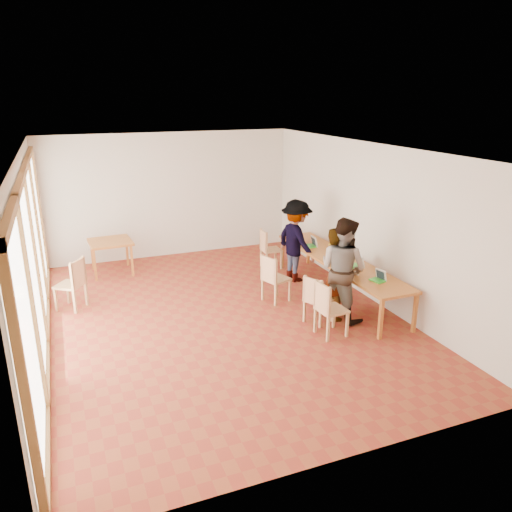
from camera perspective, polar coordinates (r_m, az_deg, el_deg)
The scene contains 25 objects.
ground at distance 9.12m, azimuth -3.91°, elevation -6.99°, with size 8.00×8.00×0.00m, color brown.
wall_back at distance 12.36m, azimuth -9.80°, elevation 6.84°, with size 6.00×0.10×3.00m, color beige.
wall_front at distance 5.17m, azimuth 9.66°, elevation -9.39°, with size 6.00×0.10×3.00m, color beige.
wall_right at distance 9.88m, azimuth 12.73°, elevation 3.83°, with size 0.10×8.00×3.00m, color beige.
window_wall at distance 8.25m, azimuth -24.11°, elevation -0.17°, with size 0.10×8.00×3.00m, color white.
ceiling at distance 8.30m, azimuth -4.36°, elevation 12.23°, with size 6.00×8.00×0.04m, color white.
communal_table at distance 9.99m, azimuth 9.45°, elevation -0.59°, with size 0.80×4.00×0.75m.
side_table at distance 11.53m, azimuth -16.30°, elevation 1.29°, with size 0.90×0.90×0.75m.
chair_near at distance 8.29m, azimuth 8.11°, elevation -5.41°, with size 0.48×0.48×0.50m.
chair_mid at distance 8.72m, azimuth 6.84°, elevation -4.46°, with size 0.54×0.54×0.46m.
chair_far at distance 9.54m, azimuth 1.91°, elevation -2.06°, with size 0.55×0.55×0.50m.
chair_empty at distance 11.41m, azimuth 1.30°, elevation 1.26°, with size 0.43×0.43×0.48m.
chair_spare at distance 9.82m, azimuth -20.08°, elevation -2.46°, with size 0.63×0.63×0.52m.
person_near at distance 8.89m, azimuth 9.11°, elevation -2.02°, with size 0.61×0.40×1.67m, color gray.
person_mid at distance 8.87m, azimuth 9.90°, elevation -1.49°, with size 0.90×0.70×1.86m, color gray.
person_far at distance 10.62m, azimuth 4.61°, elevation 1.75°, with size 1.14×0.65×1.76m, color gray.
laptop_near at distance 8.95m, azimuth 13.88°, elevation -2.42°, with size 0.26×0.28×0.20m.
laptop_mid at distance 9.60m, azimuth 11.76°, elevation -0.82°, with size 0.32×0.33×0.23m.
laptop_far at distance 10.69m, azimuth 6.43°, elevation 1.42°, with size 0.23×0.27×0.22m.
yellow_mug at distance 10.60m, azimuth 8.66°, elevation 1.14°, with size 0.14×0.14×0.11m, color gold.
green_bottle at distance 9.90m, azimuth 8.52°, elevation 0.44°, with size 0.07×0.07×0.28m, color #127E35.
clear_glass at distance 9.50m, azimuth 10.78°, elevation -1.07°, with size 0.07×0.07×0.09m, color silver.
condiment_cup at distance 9.16m, azimuth 11.43°, elevation -1.93°, with size 0.08×0.08×0.06m, color white.
pink_phone at distance 9.83m, azimuth 10.56°, elevation -0.63°, with size 0.05×0.10×0.01m, color #BC406E.
black_pouch at distance 9.19m, azimuth 10.14°, elevation -1.68°, with size 0.16×0.26×0.09m, color black.
Camera 1 is at (-2.46, -7.88, 3.87)m, focal length 35.00 mm.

